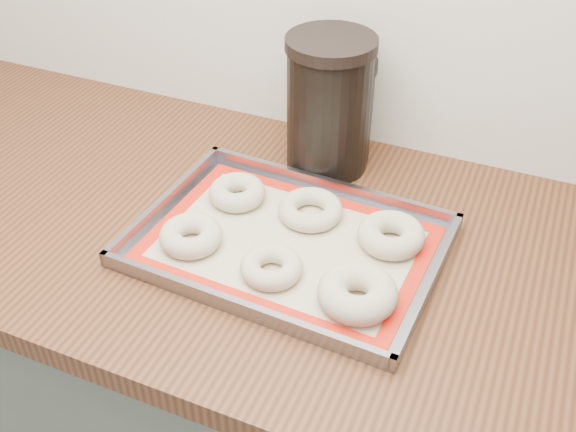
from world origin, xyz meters
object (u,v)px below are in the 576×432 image
at_px(bagel_front_right, 357,293).
at_px(bagel_front_left, 191,236).
at_px(canister_left, 329,105).
at_px(bagel_back_left, 237,192).
at_px(bagel_back_mid, 310,210).
at_px(bagel_front_mid, 271,267).
at_px(bagel_back_right, 391,235).
at_px(canister_mid, 338,110).
at_px(baking_tray, 288,243).

bearing_deg(bagel_front_right, bagel_front_left, 175.53).
bearing_deg(canister_left, bagel_back_left, -119.84).
bearing_deg(bagel_back_mid, bagel_front_mid, -90.47).
relative_size(bagel_front_left, bagel_front_right, 0.87).
xyz_separation_m(bagel_front_right, bagel_back_right, (0.01, 0.14, -0.00)).
bearing_deg(bagel_back_left, canister_left, 60.16).
height_order(bagel_front_left, bagel_front_mid, bagel_front_left).
bearing_deg(canister_mid, canister_left, -103.28).
bearing_deg(bagel_back_left, bagel_back_right, -1.87).
bearing_deg(bagel_front_left, baking_tray, 23.24).
height_order(bagel_front_left, bagel_front_right, bagel_front_right).
xyz_separation_m(bagel_back_left, bagel_back_mid, (0.13, 0.01, -0.00)).
bearing_deg(canister_left, bagel_back_right, -45.87).
xyz_separation_m(bagel_front_left, bagel_back_right, (0.28, 0.12, 0.00)).
relative_size(baking_tray, bagel_front_mid, 5.19).
height_order(bagel_front_right, canister_mid, canister_mid).
relative_size(bagel_front_left, bagel_back_mid, 0.93).
xyz_separation_m(bagel_back_right, canister_mid, (-0.16, 0.21, 0.08)).
relative_size(bagel_front_right, bagel_back_right, 1.08).
height_order(bagel_front_mid, bagel_front_right, bagel_front_right).
distance_m(bagel_back_right, canister_mid, 0.27).
relative_size(canister_left, canister_mid, 1.25).
bearing_deg(baking_tray, canister_left, 96.27).
distance_m(bagel_front_right, bagel_back_mid, 0.21).
bearing_deg(bagel_back_right, canister_mid, 128.45).
distance_m(bagel_back_left, bagel_back_right, 0.27).
relative_size(bagel_front_right, canister_mid, 0.58).
bearing_deg(canister_left, bagel_front_mid, -84.26).
bearing_deg(bagel_back_left, bagel_front_mid, -48.51).
bearing_deg(bagel_front_right, baking_tray, 149.91).
xyz_separation_m(bagel_back_mid, canister_left, (-0.03, 0.16, 0.10)).
xyz_separation_m(bagel_front_left, bagel_back_mid, (0.14, 0.14, -0.00)).
relative_size(bagel_back_right, canister_left, 0.43).
bearing_deg(bagel_front_left, canister_mid, 70.27).
relative_size(bagel_back_left, bagel_back_right, 0.91).
bearing_deg(baking_tray, bagel_front_mid, -86.03).
distance_m(bagel_back_mid, canister_left, 0.19).
bearing_deg(bagel_front_right, canister_left, 117.29).
height_order(baking_tray, bagel_front_mid, bagel_front_mid).
bearing_deg(bagel_back_right, bagel_front_mid, -135.91).
xyz_separation_m(bagel_front_right, canister_mid, (-0.16, 0.35, 0.07)).
bearing_deg(bagel_back_left, canister_mid, 62.43).
distance_m(baking_tray, bagel_front_mid, 0.07).
distance_m(bagel_front_left, bagel_back_right, 0.31).
distance_m(canister_left, canister_mid, 0.04).
height_order(bagel_front_mid, bagel_back_left, bagel_back_left).
distance_m(baking_tray, bagel_back_mid, 0.08).
bearing_deg(canister_mid, baking_tray, -85.93).
distance_m(bagel_back_left, canister_mid, 0.24).
bearing_deg(bagel_back_right, bagel_front_left, -156.70).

